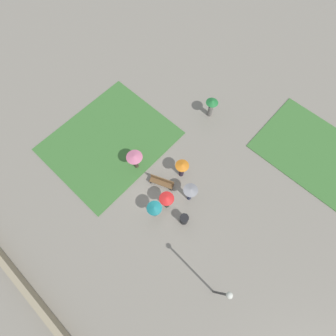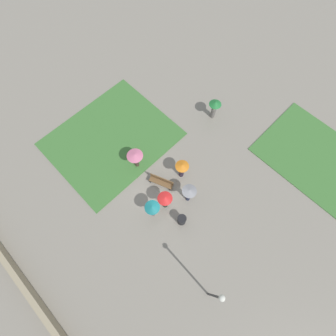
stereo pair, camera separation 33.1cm
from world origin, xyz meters
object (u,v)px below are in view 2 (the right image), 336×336
(lamp_post, at_px, (216,296))
(crowd_person_pink, at_px, (135,157))
(park_bench, at_px, (161,181))
(lone_walker_mid_plaza, at_px, (215,107))
(crowd_person_grey, at_px, (189,193))
(crowd_person_red, at_px, (165,200))
(crowd_person_teal, at_px, (153,209))
(crowd_person_orange, at_px, (182,168))
(trash_bin, at_px, (182,220))

(lamp_post, relative_size, crowd_person_pink, 2.68)
(park_bench, height_order, lone_walker_mid_plaza, lone_walker_mid_plaza)
(crowd_person_grey, bearing_deg, crowd_person_red, -152.94)
(crowd_person_pink, bearing_deg, park_bench, 170.95)
(crowd_person_teal, height_order, crowd_person_red, crowd_person_teal)
(park_bench, bearing_deg, lone_walker_mid_plaza, 78.30)
(crowd_person_orange, distance_m, crowd_person_pink, 3.40)
(lamp_post, distance_m, crowd_person_teal, 6.44)
(lamp_post, xyz_separation_m, crowd_person_pink, (-9.63, 2.79, -1.69))
(trash_bin, bearing_deg, crowd_person_orange, 134.36)
(crowd_person_teal, relative_size, crowd_person_pink, 1.00)
(crowd_person_teal, height_order, crowd_person_orange, crowd_person_teal)
(lamp_post, height_order, crowd_person_teal, lamp_post)
(crowd_person_teal, relative_size, crowd_person_red, 1.00)
(crowd_person_orange, bearing_deg, lone_walker_mid_plaza, -108.14)
(crowd_person_grey, distance_m, crowd_person_orange, 1.92)
(lamp_post, bearing_deg, park_bench, 157.24)
(park_bench, relative_size, lamp_post, 0.37)
(trash_bin, xyz_separation_m, lone_walker_mid_plaza, (-4.27, 8.06, 0.79))
(crowd_person_red, relative_size, crowd_person_orange, 1.02)
(lone_walker_mid_plaza, bearing_deg, park_bench, 163.69)
(crowd_person_teal, bearing_deg, park_bench, 142.11)
(lamp_post, height_order, crowd_person_pink, lamp_post)
(lamp_post, height_order, lone_walker_mid_plaza, lamp_post)
(crowd_person_teal, xyz_separation_m, crowd_person_pink, (-3.56, 1.69, 0.14))
(crowd_person_orange, bearing_deg, crowd_person_grey, 111.91)
(trash_bin, relative_size, crowd_person_grey, 0.49)
(crowd_person_orange, height_order, crowd_person_pink, crowd_person_pink)
(crowd_person_teal, relative_size, lone_walker_mid_plaza, 0.98)
(crowd_person_teal, bearing_deg, lone_walker_mid_plaza, 126.06)
(crowd_person_red, relative_size, crowd_person_grey, 0.94)
(lamp_post, xyz_separation_m, crowd_person_red, (-5.94, 2.12, -1.83))
(lamp_post, distance_m, trash_bin, 5.45)
(park_bench, bearing_deg, crowd_person_orange, 49.32)
(lamp_post, distance_m, crowd_person_orange, 8.38)
(lamp_post, xyz_separation_m, crowd_person_grey, (-5.13, 3.58, -1.72))
(crowd_person_grey, relative_size, lone_walker_mid_plaza, 1.03)
(park_bench, distance_m, crowd_person_orange, 1.77)
(crowd_person_teal, distance_m, crowd_person_pink, 3.94)
(lamp_post, bearing_deg, trash_bin, 154.13)
(crowd_person_grey, bearing_deg, lone_walker_mid_plaza, 83.87)
(crowd_person_orange, bearing_deg, crowd_person_pink, -4.35)
(lamp_post, bearing_deg, crowd_person_grey, 145.06)
(lamp_post, height_order, crowd_person_red, lamp_post)
(park_bench, relative_size, crowd_person_grey, 0.94)
(crowd_person_red, relative_size, crowd_person_pink, 0.99)
(trash_bin, height_order, crowd_person_red, crowd_person_red)
(park_bench, xyz_separation_m, crowd_person_teal, (1.19, -1.94, 0.77))
(crowd_person_orange, relative_size, crowd_person_pink, 0.97)
(park_bench, relative_size, crowd_person_red, 1.00)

